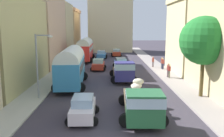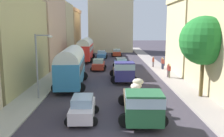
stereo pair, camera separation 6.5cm
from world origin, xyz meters
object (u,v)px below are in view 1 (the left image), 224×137
at_px(car_0, 121,63).
at_px(car_4, 101,54).
at_px(car_3, 98,65).
at_px(pedestrian_3, 162,63).
at_px(cargo_truck_1, 123,71).
at_px(pedestrian_0, 153,61).
at_px(cargo_truck_0, 142,102).
at_px(car_2, 83,108).
at_px(car_1, 116,53).
at_px(streetlamp_near, 39,61).
at_px(parked_bus_1, 85,48).
at_px(pedestrian_2, 168,70).
at_px(pedestrian_4, 163,63).
at_px(parked_bus_0, 71,65).
at_px(pedestrian_1, 169,71).

relative_size(car_0, car_4, 1.01).
xyz_separation_m(car_3, pedestrian_3, (9.42, 0.18, 0.25)).
relative_size(cargo_truck_1, pedestrian_0, 3.81).
bearing_deg(car_0, cargo_truck_1, -91.31).
distance_m(cargo_truck_0, car_3, 19.87).
bearing_deg(pedestrian_3, cargo_truck_0, -105.95).
relative_size(car_2, car_3, 1.00).
height_order(car_1, streetlamp_near, streetlamp_near).
relative_size(parked_bus_1, pedestrian_2, 5.36).
xyz_separation_m(car_4, pedestrian_4, (9.43, -13.88, 0.23)).
relative_size(pedestrian_2, streetlamp_near, 0.33).
height_order(parked_bus_1, car_1, parked_bus_1).
distance_m(cargo_truck_1, car_0, 9.29).
relative_size(cargo_truck_1, car_2, 1.80).
bearing_deg(pedestrian_4, pedestrian_2, -96.24).
bearing_deg(pedestrian_4, parked_bus_1, 140.33).
distance_m(parked_bus_0, pedestrian_4, 15.33).
distance_m(car_3, pedestrian_1, 10.94).
relative_size(parked_bus_0, cargo_truck_1, 1.32).
bearing_deg(pedestrian_3, parked_bus_0, -140.00).
distance_m(car_2, pedestrian_4, 21.49).
distance_m(car_0, streetlamp_near, 18.30).
xyz_separation_m(parked_bus_1, pedestrian_4, (12.33, -10.22, -1.33)).
bearing_deg(car_3, pedestrian_0, 11.72).
height_order(car_4, pedestrian_0, pedestrian_0).
xyz_separation_m(car_2, streetlamp_near, (-4.17, 4.68, 2.61)).
xyz_separation_m(car_3, pedestrian_4, (9.46, -0.26, 0.20)).
bearing_deg(cargo_truck_1, pedestrian_0, 61.15).
bearing_deg(parked_bus_0, pedestrian_3, 40.00).
bearing_deg(car_1, pedestrian_3, -69.69).
xyz_separation_m(parked_bus_1, car_4, (2.90, 3.65, -1.56)).
bearing_deg(cargo_truck_1, car_4, 98.38).
relative_size(cargo_truck_0, car_4, 1.70).
bearing_deg(cargo_truck_0, pedestrian_2, 69.58).
bearing_deg(cargo_truck_1, car_2, -106.05).
xyz_separation_m(parked_bus_0, car_0, (5.86, 11.38, -1.50)).
distance_m(car_1, pedestrian_0, 16.28).
height_order(car_2, streetlamp_near, streetlamp_near).
distance_m(car_0, car_4, 12.49).
distance_m(parked_bus_0, pedestrian_0, 15.86).
relative_size(car_3, pedestrian_0, 2.12).
bearing_deg(car_1, cargo_truck_1, -89.93).
relative_size(cargo_truck_1, car_1, 1.57).
xyz_separation_m(pedestrian_4, streetlamp_near, (-13.85, -14.51, 2.40)).
bearing_deg(pedestrian_2, parked_bus_1, 126.36).
bearing_deg(parked_bus_1, pedestrian_2, -53.64).
height_order(parked_bus_0, cargo_truck_0, parked_bus_0).
relative_size(car_4, pedestrian_1, 2.49).
height_order(cargo_truck_1, pedestrian_0, cargo_truck_1).
xyz_separation_m(car_4, pedestrian_1, (8.89, -19.94, 0.23)).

